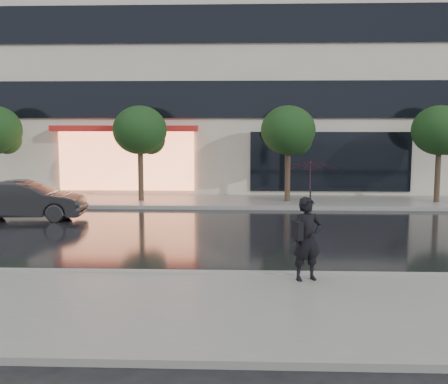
{
  "coord_description": "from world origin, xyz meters",
  "views": [
    {
      "loc": [
        1.33,
        -12.73,
        3.34
      ],
      "look_at": [
        0.71,
        2.69,
        1.4
      ],
      "focal_mm": 45.0,
      "sensor_mm": 36.0,
      "label": 1
    }
  ],
  "objects": [
    {
      "name": "parked_car",
      "position": [
        -6.24,
        6.0,
        0.66
      ],
      "size": [
        4.09,
        1.66,
        1.32
      ],
      "primitive_type": "imported",
      "rotation": [
        0.0,
        0.0,
        1.64
      ],
      "color": "#232326",
      "rests_on": "ground"
    },
    {
      "name": "pedestrian_with_umbrella",
      "position": [
        2.6,
        -1.49,
        1.75
      ],
      "size": [
        1.31,
        1.32,
        2.46
      ],
      "rotation": [
        0.0,
        0.0,
        0.37
      ],
      "color": "black",
      "rests_on": "sidewalk_near"
    },
    {
      "name": "curb_near",
      "position": [
        0.0,
        -1.0,
        0.07
      ],
      "size": [
        60.0,
        0.25,
        0.14
      ],
      "primitive_type": "cube",
      "color": "gray",
      "rests_on": "ground"
    },
    {
      "name": "tree_far_east",
      "position": [
        9.06,
        10.03,
        2.92
      ],
      "size": [
        2.2,
        2.2,
        3.99
      ],
      "color": "#33261C",
      "rests_on": "ground"
    },
    {
      "name": "ground",
      "position": [
        0.0,
        0.0,
        0.0
      ],
      "size": [
        120.0,
        120.0,
        0.0
      ],
      "primitive_type": "plane",
      "color": "black",
      "rests_on": "ground"
    },
    {
      "name": "tree_mid_east",
      "position": [
        3.06,
        10.03,
        2.92
      ],
      "size": [
        2.2,
        2.2,
        3.99
      ],
      "color": "#33261C",
      "rests_on": "ground"
    },
    {
      "name": "office_building",
      "position": [
        -0.0,
        17.97,
        9.0
      ],
      "size": [
        30.0,
        12.76,
        18.0
      ],
      "color": "beige",
      "rests_on": "ground"
    },
    {
      "name": "sidewalk_near",
      "position": [
        0.0,
        -3.25,
        0.06
      ],
      "size": [
        60.0,
        4.5,
        0.12
      ],
      "primitive_type": "cube",
      "color": "slate",
      "rests_on": "ground"
    },
    {
      "name": "curb_far",
      "position": [
        0.0,
        8.5,
        0.07
      ],
      "size": [
        60.0,
        0.25,
        0.14
      ],
      "primitive_type": "cube",
      "color": "gray",
      "rests_on": "ground"
    },
    {
      "name": "tree_mid_west",
      "position": [
        -2.94,
        10.03,
        2.92
      ],
      "size": [
        2.2,
        2.2,
        3.99
      ],
      "color": "#33261C",
      "rests_on": "ground"
    },
    {
      "name": "sidewalk_far",
      "position": [
        0.0,
        10.25,
        0.06
      ],
      "size": [
        60.0,
        3.5,
        0.12
      ],
      "primitive_type": "cube",
      "color": "slate",
      "rests_on": "ground"
    }
  ]
}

